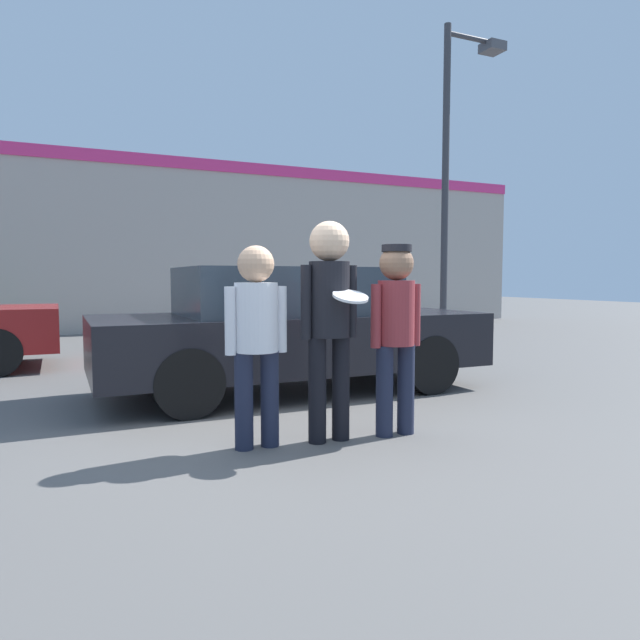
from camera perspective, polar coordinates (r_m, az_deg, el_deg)
name	(u,v)px	position (r m, az deg, el deg)	size (l,w,h in m)	color
ground_plane	(287,435)	(5.10, -3.34, -11.45)	(56.00, 56.00, 0.00)	#5B5956
storefront_building	(133,242)	(15.26, -18.18, 7.40)	(24.00, 0.22, 4.49)	#B2A89E
person_left	(256,329)	(4.60, -6.38, -0.91)	(0.52, 0.35, 1.64)	#1E2338
person_middle_with_frisbee	(329,309)	(4.74, 0.95, 1.13)	(0.51, 0.57, 1.85)	black
person_right	(396,322)	(4.99, 7.60, -0.23)	(0.49, 0.32, 1.66)	#1E2338
parked_car_near	(290,329)	(6.91, -3.02, -0.87)	(4.62, 1.88, 1.50)	black
street_lamp	(455,157)	(10.45, 13.40, 15.59)	(1.20, 0.35, 5.63)	#38383D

